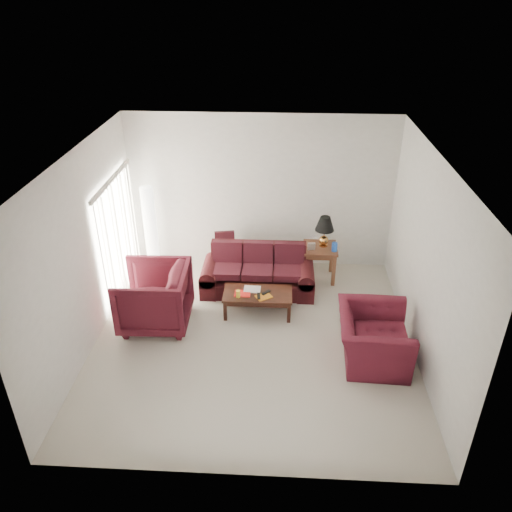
{
  "coord_description": "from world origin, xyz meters",
  "views": [
    {
      "loc": [
        0.39,
        -6.31,
        5.05
      ],
      "look_at": [
        0.0,
        0.85,
        1.05
      ],
      "focal_mm": 35.0,
      "sensor_mm": 36.0,
      "label": 1
    }
  ],
  "objects_px": {
    "floor_lamp": "(151,229)",
    "armchair_left": "(154,297)",
    "armchair_right": "(373,338)",
    "coffee_table": "(258,303)",
    "sofa": "(258,271)",
    "end_table": "(319,262)"
  },
  "relations": [
    {
      "from": "floor_lamp",
      "to": "armchair_left",
      "type": "distance_m",
      "value": 1.84
    },
    {
      "from": "armchair_right",
      "to": "coffee_table",
      "type": "height_order",
      "value": "armchair_right"
    },
    {
      "from": "armchair_left",
      "to": "coffee_table",
      "type": "xyz_separation_m",
      "value": [
        1.67,
        0.39,
        -0.31
      ]
    },
    {
      "from": "sofa",
      "to": "armchair_right",
      "type": "distance_m",
      "value": 2.54
    },
    {
      "from": "armchair_left",
      "to": "armchair_right",
      "type": "xyz_separation_m",
      "value": [
        3.44,
        -0.7,
        -0.13
      ]
    },
    {
      "from": "floor_lamp",
      "to": "armchair_left",
      "type": "xyz_separation_m",
      "value": [
        0.44,
        -1.75,
        -0.36
      ]
    },
    {
      "from": "sofa",
      "to": "coffee_table",
      "type": "xyz_separation_m",
      "value": [
        0.04,
        -0.7,
        -0.21
      ]
    },
    {
      "from": "floor_lamp",
      "to": "armchair_right",
      "type": "height_order",
      "value": "floor_lamp"
    },
    {
      "from": "armchair_left",
      "to": "sofa",
      "type": "bearing_deg",
      "value": 122.21
    },
    {
      "from": "coffee_table",
      "to": "floor_lamp",
      "type": "bearing_deg",
      "value": 153.2
    },
    {
      "from": "end_table",
      "to": "armchair_left",
      "type": "bearing_deg",
      "value": -150.1
    },
    {
      "from": "armchair_right",
      "to": "armchair_left",
      "type": "bearing_deg",
      "value": 81.2
    },
    {
      "from": "sofa",
      "to": "armchair_right",
      "type": "height_order",
      "value": "sofa"
    },
    {
      "from": "armchair_right",
      "to": "sofa",
      "type": "bearing_deg",
      "value": 48.05
    },
    {
      "from": "coffee_table",
      "to": "sofa",
      "type": "bearing_deg",
      "value": 99.08
    },
    {
      "from": "end_table",
      "to": "armchair_left",
      "type": "xyz_separation_m",
      "value": [
        -2.78,
        -1.6,
        0.18
      ]
    },
    {
      "from": "coffee_table",
      "to": "armchair_right",
      "type": "bearing_deg",
      "value": -25.53
    },
    {
      "from": "sofa",
      "to": "armchair_left",
      "type": "xyz_separation_m",
      "value": [
        -1.63,
        -1.09,
        0.1
      ]
    },
    {
      "from": "floor_lamp",
      "to": "sofa",
      "type": "bearing_deg",
      "value": -17.71
    },
    {
      "from": "sofa",
      "to": "end_table",
      "type": "height_order",
      "value": "sofa"
    },
    {
      "from": "armchair_left",
      "to": "armchair_right",
      "type": "distance_m",
      "value": 3.52
    },
    {
      "from": "armchair_left",
      "to": "armchair_right",
      "type": "bearing_deg",
      "value": 77.1
    }
  ]
}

